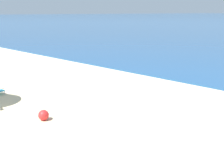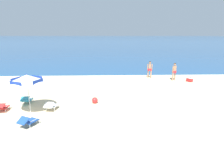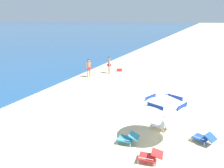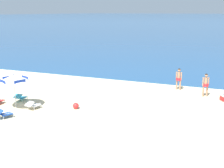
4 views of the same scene
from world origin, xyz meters
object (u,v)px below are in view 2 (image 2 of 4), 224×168
at_px(person_standing_beside, 174,70).
at_px(person_standing_near_shore, 150,68).
at_px(lounge_chair_under_umbrella, 28,121).
at_px(beach_ball, 95,100).
at_px(lounge_chair_beside_umbrella, 51,106).
at_px(lounge_chair_spare_folded, 27,100).
at_px(cooler_box, 190,79).
at_px(beach_umbrella_striped_main, 27,79).
at_px(lounge_chair_facing_sea, 2,107).

bearing_deg(person_standing_beside, person_standing_near_shore, 151.02).
distance_m(lounge_chair_under_umbrella, person_standing_near_shore, 12.69).
bearing_deg(person_standing_beside, lounge_chair_under_umbrella, -139.11).
height_order(lounge_chair_under_umbrella, person_standing_near_shore, person_standing_near_shore).
bearing_deg(beach_ball, person_standing_beside, 39.16).
bearing_deg(person_standing_beside, lounge_chair_beside_umbrella, -144.43).
relative_size(lounge_chair_spare_folded, person_standing_beside, 0.55).
xyz_separation_m(person_standing_beside, beach_ball, (-7.10, -5.78, -0.76)).
distance_m(lounge_chair_under_umbrella, cooler_box, 13.91).
distance_m(beach_umbrella_striped_main, person_standing_beside, 12.75).
distance_m(lounge_chair_facing_sea, person_standing_near_shore, 12.97).
relative_size(cooler_box, beach_ball, 1.61).
xyz_separation_m(person_standing_near_shore, cooler_box, (3.31, -1.72, -0.75)).
relative_size(lounge_chair_beside_umbrella, lounge_chair_facing_sea, 1.08).
bearing_deg(person_standing_near_shore, lounge_chair_under_umbrella, -129.15).
height_order(lounge_chair_beside_umbrella, cooler_box, lounge_chair_beside_umbrella).
bearing_deg(beach_umbrella_striped_main, lounge_chair_spare_folded, 119.20).
height_order(beach_umbrella_striped_main, person_standing_near_shore, beach_umbrella_striped_main).
height_order(lounge_chair_beside_umbrella, beach_ball, lounge_chair_beside_umbrella).
bearing_deg(lounge_chair_under_umbrella, lounge_chair_beside_umbrella, 74.23).
height_order(lounge_chair_beside_umbrella, person_standing_near_shore, person_standing_near_shore).
bearing_deg(cooler_box, lounge_chair_under_umbrella, -144.35).
xyz_separation_m(cooler_box, beach_ball, (-8.36, -5.19, -0.01)).
relative_size(lounge_chair_under_umbrella, lounge_chair_facing_sea, 1.14).
height_order(lounge_chair_facing_sea, lounge_chair_spare_folded, lounge_chair_spare_folded).
distance_m(lounge_chair_under_umbrella, lounge_chair_beside_umbrella, 1.97).
relative_size(lounge_chair_beside_umbrella, beach_ball, 2.60).
xyz_separation_m(lounge_chair_spare_folded, person_standing_near_shore, (9.26, 6.89, 0.68)).
xyz_separation_m(lounge_chair_beside_umbrella, lounge_chair_facing_sea, (-2.69, -0.12, 0.01)).
distance_m(beach_umbrella_striped_main, beach_ball, 4.08).
bearing_deg(lounge_chair_beside_umbrella, lounge_chair_facing_sea, -177.52).
distance_m(lounge_chair_facing_sea, beach_ball, 5.22).
relative_size(beach_umbrella_striped_main, beach_ball, 7.51).
relative_size(lounge_chair_spare_folded, cooler_box, 1.50).
distance_m(cooler_box, beach_ball, 9.85).
relative_size(lounge_chair_facing_sea, lounge_chair_spare_folded, 1.00).
height_order(lounge_chair_spare_folded, person_standing_beside, person_standing_beside).
distance_m(lounge_chair_spare_folded, person_standing_near_shore, 11.56).
distance_m(lounge_chair_beside_umbrella, cooler_box, 12.43).
relative_size(lounge_chair_facing_sea, cooler_box, 1.49).
bearing_deg(person_standing_beside, lounge_chair_spare_folded, -153.01).
bearing_deg(lounge_chair_beside_umbrella, lounge_chair_spare_folded, 150.00).
height_order(lounge_chair_beside_umbrella, lounge_chair_spare_folded, lounge_chair_beside_umbrella).
bearing_deg(beach_umbrella_striped_main, person_standing_near_shore, 43.88).
relative_size(person_standing_near_shore, person_standing_beside, 1.00).
xyz_separation_m(lounge_chair_under_umbrella, beach_ball, (2.94, 2.91, -0.08)).
bearing_deg(lounge_chair_under_umbrella, person_standing_beside, 40.89).
xyz_separation_m(lounge_chair_beside_umbrella, cooler_box, (10.77, 6.21, -0.07)).
bearing_deg(beach_umbrella_striped_main, cooler_box, 28.72).
height_order(lounge_chair_spare_folded, cooler_box, lounge_chair_spare_folded).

